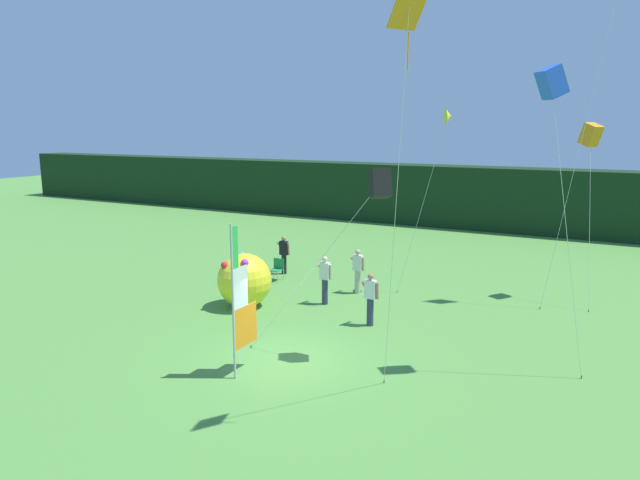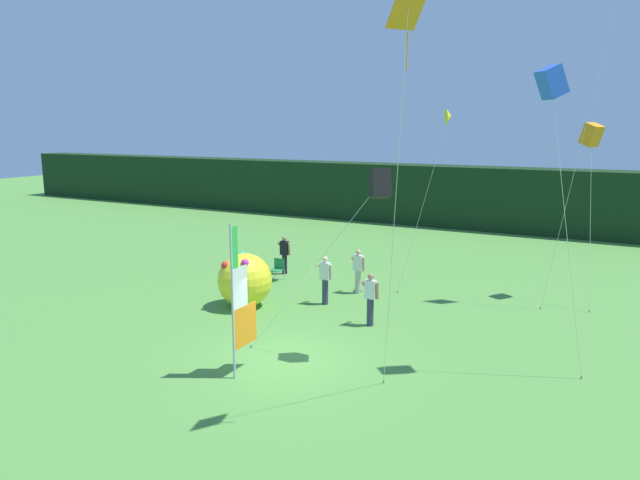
{
  "view_description": "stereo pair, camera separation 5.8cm",
  "coord_description": "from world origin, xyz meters",
  "px_view_note": "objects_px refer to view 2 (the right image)",
  "views": [
    {
      "loc": [
        7.96,
        -12.86,
        6.32
      ],
      "look_at": [
        -0.11,
        2.35,
        2.93
      ],
      "focal_mm": 32.54,
      "sensor_mm": 36.0,
      "label": 1
    },
    {
      "loc": [
        8.01,
        -12.84,
        6.32
      ],
      "look_at": [
        -0.11,
        2.35,
        2.93
      ],
      "focal_mm": 32.54,
      "sensor_mm": 36.0,
      "label": 2
    }
  ],
  "objects_px": {
    "person_far_right": "(358,270)",
    "kite_yellow_delta_4": "(448,118)",
    "person_near_banner": "(285,254)",
    "inflatable_balloon": "(245,280)",
    "kite_orange_box_3": "(592,135)",
    "person_far_left": "(325,279)",
    "person_mid_field": "(370,298)",
    "banner_flag": "(240,303)",
    "folding_chair": "(277,268)",
    "kite_black_box_0": "(379,184)",
    "kite_blue_box_2": "(552,83)",
    "kite_orange_diamond_1": "(407,32)"
  },
  "relations": [
    {
      "from": "person_far_left",
      "to": "person_mid_field",
      "type": "bearing_deg",
      "value": -29.81
    },
    {
      "from": "person_far_right",
      "to": "inflatable_balloon",
      "type": "relative_size",
      "value": 0.89
    },
    {
      "from": "person_far_left",
      "to": "kite_orange_box_3",
      "type": "bearing_deg",
      "value": 33.51
    },
    {
      "from": "folding_chair",
      "to": "kite_black_box_0",
      "type": "xyz_separation_m",
      "value": [
        6.89,
        -5.81,
        4.32
      ]
    },
    {
      "from": "banner_flag",
      "to": "person_far_left",
      "type": "distance_m",
      "value": 6.48
    },
    {
      "from": "kite_black_box_0",
      "to": "kite_blue_box_2",
      "type": "distance_m",
      "value": 4.77
    },
    {
      "from": "inflatable_balloon",
      "to": "kite_yellow_delta_4",
      "type": "relative_size",
      "value": 0.28
    },
    {
      "from": "person_far_right",
      "to": "folding_chair",
      "type": "relative_size",
      "value": 1.93
    },
    {
      "from": "person_mid_field",
      "to": "person_far_left",
      "type": "distance_m",
      "value": 2.7
    },
    {
      "from": "folding_chair",
      "to": "kite_black_box_0",
      "type": "distance_m",
      "value": 9.99
    },
    {
      "from": "kite_black_box_0",
      "to": "person_near_banner",
      "type": "bearing_deg",
      "value": 136.43
    },
    {
      "from": "banner_flag",
      "to": "kite_black_box_0",
      "type": "relative_size",
      "value": 0.76
    },
    {
      "from": "person_far_right",
      "to": "folding_chair",
      "type": "bearing_deg",
      "value": 176.44
    },
    {
      "from": "banner_flag",
      "to": "person_mid_field",
      "type": "xyz_separation_m",
      "value": [
        1.47,
        5.01,
        -0.99
      ]
    },
    {
      "from": "folding_chair",
      "to": "kite_blue_box_2",
      "type": "bearing_deg",
      "value": -23.53
    },
    {
      "from": "kite_orange_diamond_1",
      "to": "person_near_banner",
      "type": "bearing_deg",
      "value": 132.08
    },
    {
      "from": "person_far_left",
      "to": "kite_blue_box_2",
      "type": "distance_m",
      "value": 10.17
    },
    {
      "from": "kite_orange_diamond_1",
      "to": "kite_orange_box_3",
      "type": "height_order",
      "value": "kite_orange_diamond_1"
    },
    {
      "from": "person_far_left",
      "to": "kite_yellow_delta_4",
      "type": "bearing_deg",
      "value": 47.46
    },
    {
      "from": "inflatable_balloon",
      "to": "person_far_left",
      "type": "bearing_deg",
      "value": 33.33
    },
    {
      "from": "banner_flag",
      "to": "person_far_right",
      "type": "xyz_separation_m",
      "value": [
        -0.41,
        8.18,
        -1.0
      ]
    },
    {
      "from": "person_near_banner",
      "to": "person_far_right",
      "type": "xyz_separation_m",
      "value": [
        4.05,
        -1.23,
        0.03
      ]
    },
    {
      "from": "person_near_banner",
      "to": "person_far_right",
      "type": "distance_m",
      "value": 4.24
    },
    {
      "from": "person_near_banner",
      "to": "inflatable_balloon",
      "type": "bearing_deg",
      "value": -75.48
    },
    {
      "from": "person_far_right",
      "to": "kite_orange_diamond_1",
      "type": "xyz_separation_m",
      "value": [
        4.84,
        -8.63,
        7.17
      ]
    },
    {
      "from": "person_near_banner",
      "to": "person_mid_field",
      "type": "relative_size",
      "value": 0.97
    },
    {
      "from": "kite_orange_diamond_1",
      "to": "kite_yellow_delta_4",
      "type": "height_order",
      "value": "kite_orange_diamond_1"
    },
    {
      "from": "person_mid_field",
      "to": "person_far_left",
      "type": "bearing_deg",
      "value": 150.19
    },
    {
      "from": "folding_chair",
      "to": "kite_orange_box_3",
      "type": "distance_m",
      "value": 12.97
    },
    {
      "from": "kite_orange_box_3",
      "to": "person_far_left",
      "type": "bearing_deg",
      "value": -146.49
    },
    {
      "from": "person_near_banner",
      "to": "person_far_left",
      "type": "bearing_deg",
      "value": -40.41
    },
    {
      "from": "person_far_left",
      "to": "folding_chair",
      "type": "distance_m",
      "value": 3.95
    },
    {
      "from": "folding_chair",
      "to": "kite_yellow_delta_4",
      "type": "relative_size",
      "value": 0.13
    },
    {
      "from": "banner_flag",
      "to": "folding_chair",
      "type": "height_order",
      "value": "banner_flag"
    },
    {
      "from": "person_near_banner",
      "to": "kite_orange_diamond_1",
      "type": "relative_size",
      "value": 0.19
    },
    {
      "from": "folding_chair",
      "to": "kite_blue_box_2",
      "type": "relative_size",
      "value": 0.11
    },
    {
      "from": "inflatable_balloon",
      "to": "kite_orange_box_3",
      "type": "xyz_separation_m",
      "value": [
        10.36,
        6.85,
        5.03
      ]
    },
    {
      "from": "kite_blue_box_2",
      "to": "kite_orange_box_3",
      "type": "relative_size",
      "value": 1.2
    },
    {
      "from": "kite_orange_diamond_1",
      "to": "kite_blue_box_2",
      "type": "relative_size",
      "value": 1.15
    },
    {
      "from": "person_near_banner",
      "to": "kite_yellow_delta_4",
      "type": "xyz_separation_m",
      "value": [
        6.83,
        0.47,
        5.73
      ]
    },
    {
      "from": "person_near_banner",
      "to": "inflatable_balloon",
      "type": "distance_m",
      "value": 4.79
    },
    {
      "from": "person_mid_field",
      "to": "person_near_banner",
      "type": "bearing_deg",
      "value": 143.44
    },
    {
      "from": "inflatable_balloon",
      "to": "kite_blue_box_2",
      "type": "height_order",
      "value": "kite_blue_box_2"
    },
    {
      "from": "inflatable_balloon",
      "to": "kite_orange_diamond_1",
      "type": "distance_m",
      "value": 11.71
    },
    {
      "from": "person_mid_field",
      "to": "inflatable_balloon",
      "type": "height_order",
      "value": "inflatable_balloon"
    },
    {
      "from": "person_mid_field",
      "to": "kite_blue_box_2",
      "type": "relative_size",
      "value": 0.22
    },
    {
      "from": "person_far_left",
      "to": "kite_black_box_0",
      "type": "height_order",
      "value": "kite_black_box_0"
    },
    {
      "from": "folding_chair",
      "to": "kite_yellow_delta_4",
      "type": "height_order",
      "value": "kite_yellow_delta_4"
    },
    {
      "from": "person_far_right",
      "to": "kite_yellow_delta_4",
      "type": "bearing_deg",
      "value": 31.42
    },
    {
      "from": "person_mid_field",
      "to": "person_far_left",
      "type": "height_order",
      "value": "person_far_left"
    }
  ]
}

